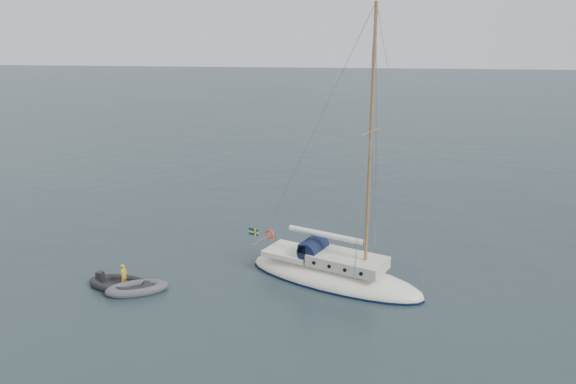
# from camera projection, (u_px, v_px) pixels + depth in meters

# --- Properties ---
(ground) EXTENTS (300.00, 300.00, 0.00)m
(ground) POSITION_uv_depth(u_px,v_px,m) (305.00, 287.00, 27.69)
(ground) COLOR black
(ground) RESTS_ON ground
(sailboat) EXTENTS (9.83, 2.94, 14.00)m
(sailboat) POSITION_uv_depth(u_px,v_px,m) (334.00, 261.00, 28.02)
(sailboat) COLOR white
(sailboat) RESTS_ON ground
(dinghy) EXTENTS (3.00, 1.35, 0.43)m
(dinghy) POSITION_uv_depth(u_px,v_px,m) (137.00, 289.00, 27.06)
(dinghy) COLOR #4C4D52
(dinghy) RESTS_ON ground
(rib) EXTENTS (3.54, 1.61, 1.28)m
(rib) POSITION_uv_depth(u_px,v_px,m) (121.00, 284.00, 27.51)
(rib) COLOR black
(rib) RESTS_ON ground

